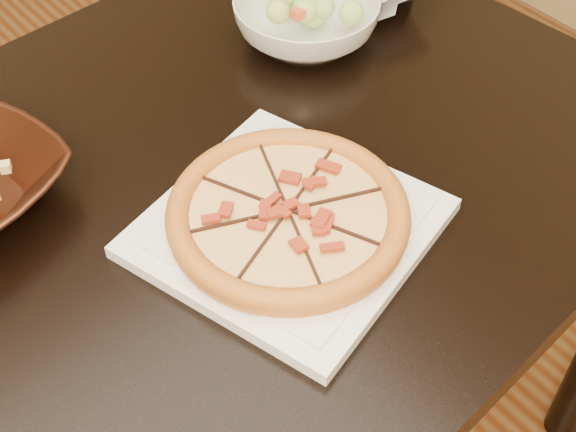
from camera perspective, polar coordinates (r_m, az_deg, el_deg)
name	(u,v)px	position (r m, az deg, el deg)	size (l,w,h in m)	color
dining_table	(167,260)	(1.10, -8.61, -3.12)	(1.49, 1.03, 0.75)	black
plate	(288,227)	(0.98, 0.00, -0.78)	(0.39, 0.39, 0.02)	silver
pizza	(288,214)	(0.96, 0.00, 0.16)	(0.29, 0.29, 0.03)	#B86A23
salad_bowl	(306,20)	(1.28, 1.31, 13.77)	(0.23, 0.23, 0.07)	silver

